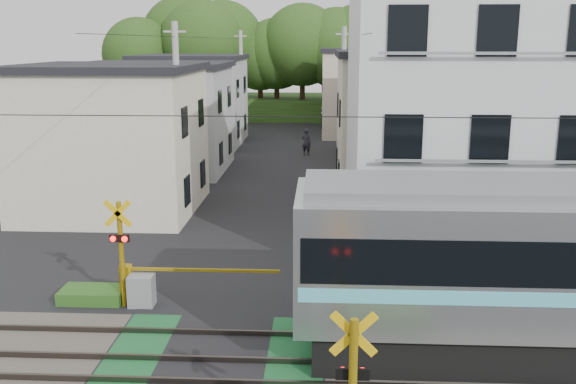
{
  "coord_description": "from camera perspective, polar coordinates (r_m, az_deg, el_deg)",
  "views": [
    {
      "loc": [
        2.45,
        -12.9,
        7.21
      ],
      "look_at": [
        1.52,
        5.0,
        3.0
      ],
      "focal_mm": 40.0,
      "sensor_mm": 36.0,
      "label": 1
    }
  ],
  "objects": [
    {
      "name": "ground",
      "position": [
        14.98,
        -7.06,
        -15.66
      ],
      "size": [
        120.0,
        120.0,
        0.0
      ],
      "primitive_type": "plane",
      "color": "black"
    },
    {
      "name": "track_bed",
      "position": [
        14.96,
        -7.07,
        -15.54
      ],
      "size": [
        120.0,
        120.0,
        0.14
      ],
      "color": "#47423A",
      "rests_on": "ground"
    },
    {
      "name": "crossing_signal_far",
      "position": [
        18.48,
        -13.15,
        -7.73
      ],
      "size": [
        4.74,
        0.65,
        3.09
      ],
      "color": "yellow",
      "rests_on": "ground"
    },
    {
      "name": "apartment_block",
      "position": [
        23.33,
        18.11,
        6.29
      ],
      "size": [
        10.2,
        8.36,
        9.3
      ],
      "color": "silver",
      "rests_on": "ground"
    },
    {
      "name": "houses_row",
      "position": [
        39.08,
        -0.26,
        7.4
      ],
      "size": [
        22.07,
        31.35,
        6.8
      ],
      "color": "beige",
      "rests_on": "ground"
    },
    {
      "name": "tree_hill",
      "position": [
        60.77,
        0.93,
        12.1
      ],
      "size": [
        40.0,
        13.07,
        11.53
      ],
      "color": "#2C4E1A",
      "rests_on": "ground"
    },
    {
      "name": "catenary",
      "position": [
        13.86,
        17.74,
        -2.1
      ],
      "size": [
        60.0,
        5.04,
        7.0
      ],
      "color": "#2D2D33",
      "rests_on": "ground"
    },
    {
      "name": "utility_poles",
      "position": [
        36.21,
        -2.6,
        8.26
      ],
      "size": [
        7.9,
        42.0,
        8.0
      ],
      "color": "#A5A5A0",
      "rests_on": "ground"
    },
    {
      "name": "pedestrian",
      "position": [
        41.59,
        1.64,
        4.46
      ],
      "size": [
        0.74,
        0.6,
        1.75
      ],
      "primitive_type": "imported",
      "rotation": [
        0.0,
        0.0,
        2.8
      ],
      "color": "#272630",
      "rests_on": "ground"
    },
    {
      "name": "weed_patches",
      "position": [
        14.62,
        -0.1,
        -15.49
      ],
      "size": [
        10.25,
        8.8,
        0.4
      ],
      "color": "#2D5E1E",
      "rests_on": "ground"
    }
  ]
}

